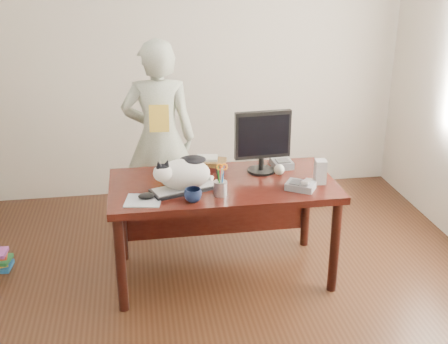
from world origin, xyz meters
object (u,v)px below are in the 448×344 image
phone (301,185)px  calculator (281,163)px  book_stack (209,163)px  pen_cup (220,187)px  baseball (279,170)px  person (159,139)px  cat (183,173)px  mouse (146,196)px  keyboard (185,189)px  desk (221,197)px  coffee_mug (193,195)px  speaker (320,172)px  monitor (263,138)px

phone → calculator: phone is taller
phone → book_stack: bearing=171.5°
pen_cup → baseball: pen_cup is taller
calculator → person: size_ratio=0.12×
cat → person: 0.94m
mouse → phone: phone is taller
pen_cup → mouse: (-0.50, 0.01, -0.04)m
keyboard → calculator: 0.84m
keyboard → pen_cup: bearing=-46.7°
desk → book_stack: book_stack is taller
keyboard → coffee_mug: coffee_mug is taller
mouse → person: size_ratio=0.07×
keyboard → phone: size_ratio=2.12×
desk → person: bearing=118.1°
pen_cup → coffee_mug: pen_cup is taller
desk → calculator: 0.55m
baseball → person: 1.12m
mouse → book_stack: bearing=55.2°
desk → pen_cup: (-0.05, -0.30, 0.21)m
coffee_mug → person: 1.13m
desk → calculator: calculator is taller
pen_cup → speaker: size_ratio=1.35×
speaker → book_stack: speaker is taller
keyboard → monitor: monitor is taller
monitor → book_stack: 0.46m
keyboard → pen_cup: 0.26m
phone → calculator: 0.45m
cat → coffee_mug: 0.21m
monitor → coffee_mug: monitor is taller
mouse → person: bearing=92.1°
cat → speaker: size_ratio=2.58×
pen_cup → phone: size_ratio=0.99×
person → keyboard: bearing=102.4°
desk → phone: size_ratio=6.83×
phone → speaker: speaker is taller
desk → monitor: size_ratio=3.41×
monitor → mouse: size_ratio=4.02×
monitor → book_stack: bearing=155.6°
book_stack → calculator: book_stack is taller
desk → phone: 0.61m
phone → speaker: size_ratio=1.37×
mouse → baseball: bearing=26.3°
cat → mouse: 0.29m
phone → baseball: 0.30m
mouse → phone: bearing=10.0°
book_stack → keyboard: bearing=-102.2°
phone → pen_cup: bearing=-146.7°
baseball → book_stack: size_ratio=0.28×
desk → coffee_mug: 0.48m
monitor → keyboard: bearing=-161.8°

